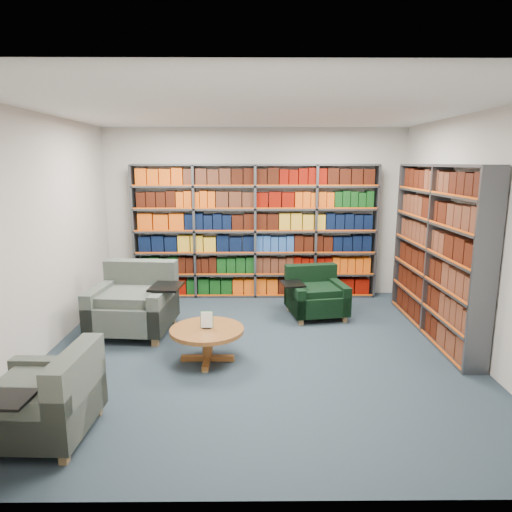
{
  "coord_description": "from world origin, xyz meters",
  "views": [
    {
      "loc": [
        -0.05,
        -5.17,
        2.23
      ],
      "look_at": [
        0.0,
        0.6,
        1.05
      ],
      "focal_mm": 32.0,
      "sensor_mm": 36.0,
      "label": 1
    }
  ],
  "objects_px": {
    "chair_green_right": "(315,296)",
    "chair_teal_front": "(49,403)",
    "chair_teal_left": "(136,304)",
    "coffee_table": "(207,335)"
  },
  "relations": [
    {
      "from": "chair_green_right",
      "to": "chair_teal_front",
      "type": "bearing_deg",
      "value": -130.05
    },
    {
      "from": "chair_green_right",
      "to": "chair_teal_left",
      "type": "bearing_deg",
      "value": -165.7
    },
    {
      "from": "chair_green_right",
      "to": "coffee_table",
      "type": "distance_m",
      "value": 2.18
    },
    {
      "from": "chair_teal_left",
      "to": "chair_teal_front",
      "type": "distance_m",
      "value": 2.46
    },
    {
      "from": "chair_teal_left",
      "to": "chair_teal_front",
      "type": "bearing_deg",
      "value": -92.38
    },
    {
      "from": "chair_teal_front",
      "to": "coffee_table",
      "type": "height_order",
      "value": "chair_teal_front"
    },
    {
      "from": "chair_teal_left",
      "to": "coffee_table",
      "type": "height_order",
      "value": "chair_teal_left"
    },
    {
      "from": "chair_teal_front",
      "to": "coffee_table",
      "type": "distance_m",
      "value": 1.86
    },
    {
      "from": "chair_green_right",
      "to": "chair_teal_front",
      "type": "xyz_separation_m",
      "value": [
        -2.6,
        -3.09,
        0.01
      ]
    },
    {
      "from": "chair_teal_left",
      "to": "chair_green_right",
      "type": "distance_m",
      "value": 2.58
    }
  ]
}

